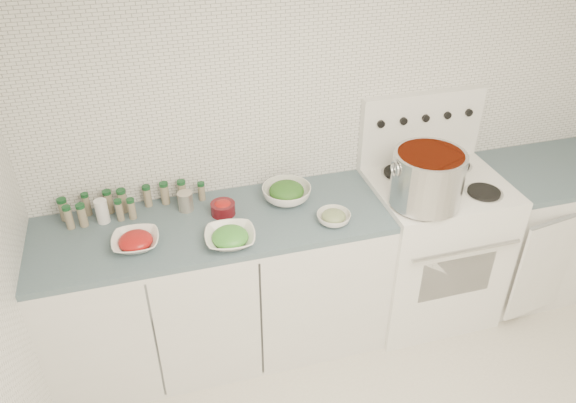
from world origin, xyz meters
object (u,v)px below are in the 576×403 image
Objects in this scene: stove at (429,243)px; bowl_snowpea at (230,237)px; stock_pot at (428,176)px; bowl_tomato at (136,241)px.

stove is 1.33m from bowl_snowpea.
bowl_tomato is (-1.51, 0.08, -0.17)m from stock_pot.
bowl_snowpea is at bearing -12.44° from bowl_tomato.
stove reaches higher than bowl_tomato.
stock_pot is 1.52m from bowl_tomato.
stove reaches higher than stock_pot.
stove is 0.66m from stock_pot.
stove is at bearing 42.15° from stock_pot.
bowl_tomato is 0.46m from bowl_snowpea.
bowl_tomato is at bearing 176.86° from stock_pot.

